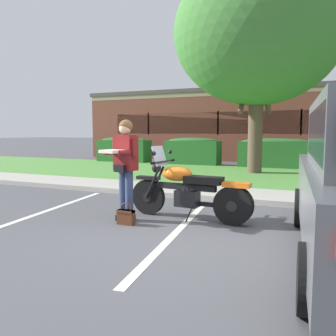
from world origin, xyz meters
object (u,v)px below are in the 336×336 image
object	(u,v)px
motorcycle	(193,191)
handbag	(126,216)
shade_tree	(258,33)
brick_building	(306,125)
rider_person	(125,162)
hedge_center_right	(275,153)
hedge_center_left	(193,151)
hedge_left	(124,149)

from	to	relation	value
motorcycle	handbag	size ratio (longest dim) A/B	6.23
shade_tree	brick_building	size ratio (longest dim) A/B	0.31
handbag	motorcycle	bearing A→B (deg)	39.87
rider_person	brick_building	world-z (taller)	brick_building
brick_building	handbag	bearing A→B (deg)	-96.37
handbag	rider_person	bearing A→B (deg)	122.39
rider_person	hedge_center_right	distance (m)	9.91
hedge_center_left	handbag	bearing A→B (deg)	-76.20
handbag	hedge_left	size ratio (longest dim) A/B	0.14
brick_building	motorcycle	bearing A→B (deg)	-93.62
rider_person	shade_tree	bearing A→B (deg)	83.76
motorcycle	hedge_center_left	bearing A→B (deg)	109.79
motorcycle	hedge_center_right	distance (m)	9.31
rider_person	shade_tree	xyz separation A→B (m)	(0.82, 7.55, 3.84)
shade_tree	hedge_left	size ratio (longest dim) A/B	2.81
handbag	hedge_center_right	distance (m)	10.12
hedge_center_left	hedge_left	bearing A→B (deg)	180.00
rider_person	brick_building	bearing A→B (deg)	83.08
hedge_left	hedge_center_left	world-z (taller)	same
shade_tree	hedge_center_left	bearing A→B (deg)	144.12
rider_person	hedge_left	world-z (taller)	rider_person
shade_tree	rider_person	bearing A→B (deg)	-96.24
shade_tree	hedge_left	xyz separation A→B (m)	(-6.73, 2.28, -4.20)
rider_person	shade_tree	size ratio (longest dim) A/B	0.23
hedge_center_left	hedge_center_right	size ratio (longest dim) A/B	0.84
rider_person	hedge_left	bearing A→B (deg)	121.00
shade_tree	hedge_center_left	xyz separation A→B (m)	(-3.15, 2.28, -4.20)
handbag	hedge_left	xyz separation A→B (m)	(-6.04, 10.05, 0.51)
hedge_center_right	motorcycle	bearing A→B (deg)	-91.39
brick_building	rider_person	bearing A→B (deg)	-96.92
brick_building	hedge_left	bearing A→B (deg)	-137.90
motorcycle	brick_building	bearing A→B (deg)	86.38
rider_person	hedge_center_right	size ratio (longest dim) A/B	0.59
hedge_left	hedge_center_right	bearing A→B (deg)	0.00
motorcycle	handbag	distance (m)	1.20
rider_person	hedge_center_left	distance (m)	10.10
hedge_left	brick_building	world-z (taller)	brick_building
hedge_center_left	motorcycle	bearing A→B (deg)	-70.21
handbag	shade_tree	size ratio (longest dim) A/B	0.05
handbag	hedge_left	world-z (taller)	hedge_left
hedge_left	hedge_center_right	size ratio (longest dim) A/B	0.90
hedge_center_right	hedge_left	bearing A→B (deg)	180.00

